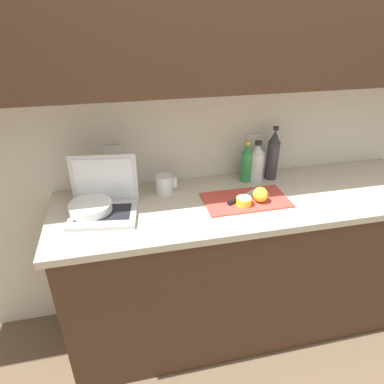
{
  "coord_description": "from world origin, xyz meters",
  "views": [
    {
      "loc": [
        -0.64,
        -1.42,
        1.76
      ],
      "look_at": [
        -0.32,
        -0.01,
        0.97
      ],
      "focal_mm": 32.0,
      "sensor_mm": 36.0,
      "label": 1
    }
  ],
  "objects_px": {
    "measuring_cup": "(164,184)",
    "bowl_white": "(91,209)",
    "lemon_half_cut": "(244,201)",
    "bottle_oil_tall": "(256,163)",
    "knife": "(240,198)",
    "cutting_board": "(246,200)",
    "laptop": "(104,200)",
    "bottle_green_soda": "(273,155)",
    "bottle_water_clear": "(246,163)",
    "lemon_whole_beside": "(260,195)"
  },
  "relations": [
    {
      "from": "measuring_cup",
      "to": "bowl_white",
      "type": "distance_m",
      "value": 0.39
    },
    {
      "from": "lemon_half_cut",
      "to": "bottle_oil_tall",
      "type": "height_order",
      "value": "bottle_oil_tall"
    },
    {
      "from": "knife",
      "to": "measuring_cup",
      "type": "relative_size",
      "value": 2.11
    },
    {
      "from": "measuring_cup",
      "to": "bowl_white",
      "type": "xyz_separation_m",
      "value": [
        -0.37,
        -0.13,
        -0.02
      ]
    },
    {
      "from": "knife",
      "to": "measuring_cup",
      "type": "distance_m",
      "value": 0.4
    },
    {
      "from": "cutting_board",
      "to": "laptop",
      "type": "bearing_deg",
      "value": 175.13
    },
    {
      "from": "cutting_board",
      "to": "bottle_green_soda",
      "type": "relative_size",
      "value": 1.41
    },
    {
      "from": "bottle_green_soda",
      "to": "bottle_water_clear",
      "type": "xyz_separation_m",
      "value": [
        -0.15,
        0.0,
        -0.03
      ]
    },
    {
      "from": "bottle_water_clear",
      "to": "knife",
      "type": "bearing_deg",
      "value": -117.21
    },
    {
      "from": "cutting_board",
      "to": "knife",
      "type": "relative_size",
      "value": 1.82
    },
    {
      "from": "lemon_whole_beside",
      "to": "bottle_green_soda",
      "type": "xyz_separation_m",
      "value": [
        0.17,
        0.25,
        0.09
      ]
    },
    {
      "from": "lemon_half_cut",
      "to": "lemon_whole_beside",
      "type": "height_order",
      "value": "lemon_whole_beside"
    },
    {
      "from": "cutting_board",
      "to": "bowl_white",
      "type": "height_order",
      "value": "bowl_white"
    },
    {
      "from": "lemon_whole_beside",
      "to": "bottle_green_soda",
      "type": "distance_m",
      "value": 0.31
    },
    {
      "from": "cutting_board",
      "to": "lemon_half_cut",
      "type": "xyz_separation_m",
      "value": [
        -0.03,
        -0.05,
        0.02
      ]
    },
    {
      "from": "bottle_water_clear",
      "to": "bowl_white",
      "type": "distance_m",
      "value": 0.86
    },
    {
      "from": "bowl_white",
      "to": "lemon_half_cut",
      "type": "bearing_deg",
      "value": -6.72
    },
    {
      "from": "measuring_cup",
      "to": "bottle_green_soda",
      "type": "bearing_deg",
      "value": 3.88
    },
    {
      "from": "cutting_board",
      "to": "knife",
      "type": "xyz_separation_m",
      "value": [
        -0.03,
        0.01,
        0.01
      ]
    },
    {
      "from": "laptop",
      "to": "bowl_white",
      "type": "height_order",
      "value": "laptop"
    },
    {
      "from": "bottle_green_soda",
      "to": "bowl_white",
      "type": "height_order",
      "value": "bottle_green_soda"
    },
    {
      "from": "knife",
      "to": "bottle_green_soda",
      "type": "xyz_separation_m",
      "value": [
        0.26,
        0.21,
        0.12
      ]
    },
    {
      "from": "lemon_half_cut",
      "to": "bottle_water_clear",
      "type": "bearing_deg",
      "value": 68.07
    },
    {
      "from": "knife",
      "to": "bottle_oil_tall",
      "type": "xyz_separation_m",
      "value": [
        0.17,
        0.21,
        0.09
      ]
    },
    {
      "from": "cutting_board",
      "to": "lemon_whole_beside",
      "type": "distance_m",
      "value": 0.08
    },
    {
      "from": "laptop",
      "to": "lemon_half_cut",
      "type": "relative_size",
      "value": 4.51
    },
    {
      "from": "bottle_oil_tall",
      "to": "bottle_water_clear",
      "type": "xyz_separation_m",
      "value": [
        -0.06,
        0.0,
        0.0
      ]
    },
    {
      "from": "bottle_green_soda",
      "to": "lemon_whole_beside",
      "type": "bearing_deg",
      "value": -123.98
    },
    {
      "from": "cutting_board",
      "to": "lemon_whole_beside",
      "type": "relative_size",
      "value": 5.6
    },
    {
      "from": "bottle_green_soda",
      "to": "measuring_cup",
      "type": "distance_m",
      "value": 0.62
    },
    {
      "from": "lemon_half_cut",
      "to": "lemon_whole_beside",
      "type": "relative_size",
      "value": 1.0
    },
    {
      "from": "lemon_whole_beside",
      "to": "bottle_water_clear",
      "type": "relative_size",
      "value": 0.33
    },
    {
      "from": "laptop",
      "to": "cutting_board",
      "type": "xyz_separation_m",
      "value": [
        0.7,
        -0.06,
        -0.06
      ]
    },
    {
      "from": "laptop",
      "to": "bottle_green_soda",
      "type": "bearing_deg",
      "value": 17.86
    },
    {
      "from": "knife",
      "to": "lemon_half_cut",
      "type": "relative_size",
      "value": 3.08
    },
    {
      "from": "knife",
      "to": "lemon_whole_beside",
      "type": "distance_m",
      "value": 0.1
    },
    {
      "from": "bottle_oil_tall",
      "to": "bowl_white",
      "type": "height_order",
      "value": "bottle_oil_tall"
    },
    {
      "from": "laptop",
      "to": "bottle_green_soda",
      "type": "height_order",
      "value": "bottle_green_soda"
    },
    {
      "from": "bottle_green_soda",
      "to": "bottle_oil_tall",
      "type": "relative_size",
      "value": 1.32
    },
    {
      "from": "lemon_half_cut",
      "to": "measuring_cup",
      "type": "xyz_separation_m",
      "value": [
        -0.36,
        0.22,
        0.02
      ]
    },
    {
      "from": "bottle_water_clear",
      "to": "bowl_white",
      "type": "height_order",
      "value": "bottle_water_clear"
    },
    {
      "from": "cutting_board",
      "to": "bottle_oil_tall",
      "type": "xyz_separation_m",
      "value": [
        0.13,
        0.22,
        0.1
      ]
    },
    {
      "from": "cutting_board",
      "to": "lemon_whole_beside",
      "type": "bearing_deg",
      "value": -28.53
    },
    {
      "from": "bottle_green_soda",
      "to": "knife",
      "type": "bearing_deg",
      "value": -141.18
    },
    {
      "from": "lemon_whole_beside",
      "to": "bottle_oil_tall",
      "type": "xyz_separation_m",
      "value": [
        0.07,
        0.25,
        0.06
      ]
    },
    {
      "from": "knife",
      "to": "lemon_half_cut",
      "type": "distance_m",
      "value": 0.05
    },
    {
      "from": "lemon_whole_beside",
      "to": "bottle_green_soda",
      "type": "bearing_deg",
      "value": 56.02
    },
    {
      "from": "cutting_board",
      "to": "bottle_oil_tall",
      "type": "distance_m",
      "value": 0.27
    },
    {
      "from": "bowl_white",
      "to": "measuring_cup",
      "type": "bearing_deg",
      "value": 19.85
    },
    {
      "from": "cutting_board",
      "to": "measuring_cup",
      "type": "height_order",
      "value": "measuring_cup"
    }
  ]
}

